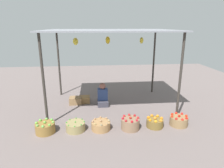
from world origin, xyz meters
name	(u,v)px	position (x,y,z in m)	size (l,w,h in m)	color
ground_plane	(110,105)	(0.00, 0.00, 0.00)	(14.00, 14.00, 0.00)	slate
market_stall_structure	(110,35)	(-0.01, 0.01, 2.36)	(3.98, 2.76, 2.51)	#38332D
vendor_person	(103,97)	(-0.25, 0.03, 0.30)	(0.36, 0.44, 0.78)	#3B3B47
basket_green_apples	(45,128)	(-1.81, -1.65, 0.14)	(0.49, 0.49, 0.32)	olive
basket_green_chilies	(76,126)	(-1.05, -1.62, 0.11)	(0.49, 0.49, 0.26)	#978755
basket_potatoes	(101,125)	(-0.39, -1.62, 0.11)	(0.50, 0.50, 0.27)	#A67B4C
basket_red_apples	(130,124)	(0.39, -1.67, 0.15)	(0.49, 0.49, 0.35)	#8D6E53
basket_oranges	(155,123)	(1.07, -1.63, 0.12)	(0.45, 0.45, 0.29)	olive
basket_red_tomatoes	(179,121)	(1.75, -1.60, 0.13)	(0.49, 0.49, 0.31)	#96764D
wooden_crate_near_vendor	(85,99)	(-0.88, 0.32, 0.11)	(0.37, 0.32, 0.23)	olive
wooden_crate_stacked_rear	(76,100)	(-1.19, 0.23, 0.12)	(0.42, 0.33, 0.24)	olive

